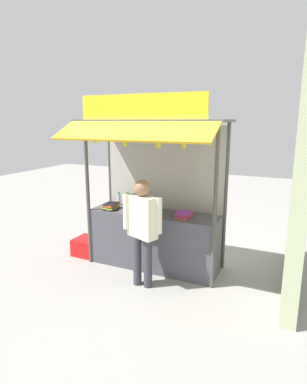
{
  "coord_description": "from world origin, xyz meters",
  "views": [
    {
      "loc": [
        2.06,
        -4.58,
        2.43
      ],
      "look_at": [
        0.0,
        0.0,
        1.3
      ],
      "focal_mm": 29.68,
      "sensor_mm": 36.0,
      "label": 1
    }
  ],
  "objects": [
    {
      "name": "banana_bunch_inner_right",
      "position": [
        0.63,
        -0.39,
        2.13
      ],
      "size": [
        0.09,
        0.09,
        0.26
      ],
      "color": "#332D23"
    },
    {
      "name": "water_bottle_rear_center",
      "position": [
        -0.78,
        0.22,
        1.06
      ],
      "size": [
        0.07,
        0.07,
        0.23
      ],
      "color": "silver",
      "rests_on": "stall_counter"
    },
    {
      "name": "water_bottle_front_left",
      "position": [
        -0.26,
        0.06,
        1.06
      ],
      "size": [
        0.07,
        0.07,
        0.23
      ],
      "color": "silver",
      "rests_on": "stall_counter"
    },
    {
      "name": "magazine_stack_mid_right",
      "position": [
        0.54,
        -0.04,
        0.99
      ],
      "size": [
        0.25,
        0.31,
        0.08
      ],
      "color": "orange",
      "rests_on": "stall_counter"
    },
    {
      "name": "neighbour_wall",
      "position": [
        2.14,
        0.3,
        1.7
      ],
      "size": [
        0.2,
        2.4,
        3.39
      ],
      "primitive_type": "cube",
      "color": "#B6C595",
      "rests_on": "ground"
    },
    {
      "name": "water_bottle_right",
      "position": [
        -0.58,
        0.19,
        1.07
      ],
      "size": [
        0.07,
        0.07,
        0.25
      ],
      "color": "silver",
      "rests_on": "stall_counter"
    },
    {
      "name": "banana_bunch_inner_left",
      "position": [
        0.25,
        -0.39,
        2.12
      ],
      "size": [
        0.1,
        0.09,
        0.28
      ],
      "color": "#332D23"
    },
    {
      "name": "vendor_person",
      "position": [
        0.11,
        -0.65,
        0.98
      ],
      "size": [
        0.61,
        0.35,
        1.62
      ],
      "rotation": [
        0.0,
        0.0,
        2.76
      ],
      "color": "#383842",
      "rests_on": "ground"
    },
    {
      "name": "banana_bunch_rightmost",
      "position": [
        -0.8,
        -0.39,
        2.16
      ],
      "size": [
        0.09,
        0.09,
        0.23
      ],
      "color": "#332D23"
    },
    {
      "name": "stall_counter",
      "position": [
        0.0,
        0.0,
        0.48
      ],
      "size": [
        2.16,
        0.58,
        0.95
      ],
      "primitive_type": "cube",
      "color": "#4C4C56",
      "rests_on": "ground"
    },
    {
      "name": "magazine_stack_mid_left",
      "position": [
        -0.76,
        -0.1,
        1.0
      ],
      "size": [
        0.23,
        0.31,
        0.1
      ],
      "color": "red",
      "rests_on": "stall_counter"
    },
    {
      "name": "ground_plane",
      "position": [
        0.0,
        0.0,
        0.0
      ],
      "size": [
        20.0,
        20.0,
        0.0
      ],
      "primitive_type": "plane",
      "color": "gray"
    },
    {
      "name": "water_bottle_back_left",
      "position": [
        -0.29,
        0.21,
        1.06
      ],
      "size": [
        0.07,
        0.07,
        0.24
      ],
      "color": "silver",
      "rests_on": "stall_counter"
    },
    {
      "name": "stall_structure",
      "position": [
        0.0,
        0.12,
        1.68
      ],
      "size": [
        2.36,
        1.45,
        2.8
      ],
      "color": "#4C4742",
      "rests_on": "ground"
    },
    {
      "name": "plastic_crate",
      "position": [
        -1.33,
        -0.04,
        0.15
      ],
      "size": [
        0.45,
        0.45,
        0.31
      ],
      "primitive_type": "cube",
      "rotation": [
        0.0,
        0.0,
        -0.02
      ],
      "color": "red",
      "rests_on": "ground"
    },
    {
      "name": "banana_bunch_leftmost",
      "position": [
        -0.29,
        -0.39,
        2.12
      ],
      "size": [
        0.08,
        0.08,
        0.26
      ],
      "color": "#332D23"
    }
  ]
}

